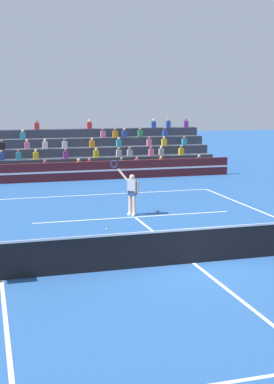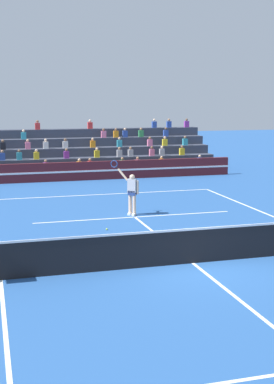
% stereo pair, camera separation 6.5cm
% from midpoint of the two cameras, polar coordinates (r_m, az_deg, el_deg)
% --- Properties ---
extents(ground_plane, '(120.00, 120.00, 0.00)m').
position_cam_midpoint_polar(ground_plane, '(15.96, 5.93, -7.56)').
color(ground_plane, '#285699').
extents(court_lines, '(11.10, 23.90, 0.01)m').
position_cam_midpoint_polar(court_lines, '(15.96, 5.93, -7.54)').
color(court_lines, white).
rests_on(court_lines, ground).
extents(tennis_net, '(12.00, 0.10, 1.10)m').
position_cam_midpoint_polar(tennis_net, '(15.81, 5.97, -5.68)').
color(tennis_net, slate).
rests_on(tennis_net, ground).
extents(sponsor_banner_wall, '(18.00, 0.26, 1.10)m').
position_cam_midpoint_polar(sponsor_banner_wall, '(31.78, -5.38, 2.26)').
color(sponsor_banner_wall, '#51191E').
rests_on(sponsor_banner_wall, ground).
extents(bleacher_stand, '(17.64, 4.75, 3.38)m').
position_cam_midpoint_polar(bleacher_stand, '(35.43, -6.52, 3.80)').
color(bleacher_stand, '#383D4C').
rests_on(bleacher_stand, ground).
extents(tennis_player, '(1.06, 0.89, 2.33)m').
position_cam_midpoint_polar(tennis_player, '(22.05, -0.67, 0.02)').
color(tennis_player, beige).
rests_on(tennis_player, ground).
extents(tennis_ball, '(0.07, 0.07, 0.07)m').
position_cam_midpoint_polar(tennis_ball, '(19.75, -3.32, -3.98)').
color(tennis_ball, '#C6DB33').
rests_on(tennis_ball, ground).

